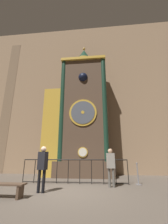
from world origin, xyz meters
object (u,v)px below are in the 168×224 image
Objects in this scene: visitor_bench at (6,188)px; stanchion_post at (138,177)px; visitor_near at (43,164)px; visitor_far at (111,164)px; clock_tower at (79,115)px.

stanchion_post is at bearing 30.46° from visitor_bench.
stanchion_post is (3.99, 2.06, -0.69)m from visitor_near.
visitor_bench is (-3.57, -2.11, -0.67)m from visitor_far.
visitor_far is (2.68, 1.30, -0.03)m from visitor_near.
visitor_far is 1.65m from stanchion_post.
clock_tower reaches higher than stanchion_post.
visitor_bench is (-4.87, -2.87, -0.01)m from stanchion_post.
visitor_bench is at bearing -159.60° from visitor_far.
visitor_bench is (-0.89, -0.81, -0.69)m from visitor_near.
visitor_near is at bearing -164.35° from visitor_far.
stanchion_post is 5.66m from visitor_bench.
clock_tower reaches higher than visitor_far.
visitor_near reaches higher than visitor_far.
visitor_far is 1.63× the size of stanchion_post.
visitor_bench is at bearing -119.71° from visitor_near.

